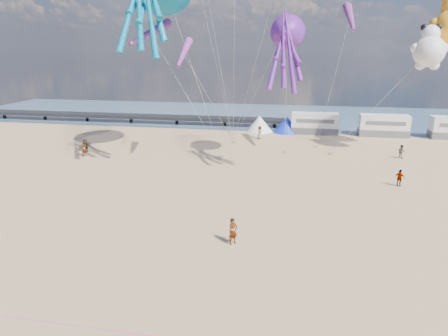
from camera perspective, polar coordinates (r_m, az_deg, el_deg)
The scene contains 23 objects.
ground at distance 22.35m, azimuth -0.05°, elevation -15.48°, with size 120.00×120.00×0.00m, color tan.
water at distance 74.63m, azimuth 7.72°, elevation 7.41°, with size 120.00×120.00×0.00m, color #3D5976.
pier at distance 70.89m, azimuth -16.17°, elevation 7.22°, with size 60.00×3.00×0.50m, color black.
motorhome_0 at distance 59.56m, azimuth 12.81°, elevation 6.24°, with size 6.60×2.50×3.00m, color silver.
motorhome_1 at distance 60.72m, azimuth 21.83°, elevation 5.66°, with size 6.60×2.50×3.00m, color silver.
tent_white at distance 59.81m, azimuth 5.08°, elevation 6.34°, with size 4.00×4.00×2.40m, color white.
tent_blue at distance 59.58m, azimuth 8.93°, elevation 6.17°, with size 4.00×4.00×2.40m, color #1933CC.
standing_person at distance 25.42m, azimuth 1.30°, elevation -9.03°, with size 0.63×0.41×1.73m, color tan.
beachgoer_0 at distance 54.98m, azimuth 5.11°, elevation 5.08°, with size 0.64×0.42×1.76m, color #7F6659.
beachgoer_1 at distance 49.19m, azimuth 23.98°, elevation 2.16°, with size 0.75×0.49×1.53m, color #7F6659.
beachgoer_3 at distance 39.01m, azimuth 23.80°, elevation -1.32°, with size 1.01×0.58×1.56m, color #7F6659.
beachgoer_4 at distance 50.55m, azimuth -19.17°, elevation 3.04°, with size 0.89×0.37×1.52m, color #7F6659.
beachgoer_5 at distance 48.46m, azimuth -19.35°, elevation 2.54°, with size 1.52×0.48×1.64m, color #7F6659.
sandbag_a at distance 45.41m, azimuth -0.26°, elevation 1.66°, with size 0.50×0.35×0.22m, color gray.
sandbag_b at distance 47.79m, azimuth 8.67°, elevation 2.24°, with size 0.50×0.35×0.22m, color gray.
sandbag_c at distance 48.18m, azimuth 14.93°, elevation 1.97°, with size 0.50×0.35×0.22m, color gray.
sandbag_d at distance 51.54m, azimuth 13.06°, elevation 3.05°, with size 0.50×0.35×0.22m, color gray.
sandbag_e at distance 52.33m, azimuth 1.33°, elevation 3.69°, with size 0.50×0.35×0.22m, color gray.
kite_octopus_purple at distance 41.88m, azimuth 9.08°, elevation 18.60°, with size 3.57×8.33×9.52m, color #601E8E, non-canonical shape.
kite_panda at distance 48.35m, azimuth 27.25°, elevation 14.57°, with size 3.89×3.66×5.49m, color white, non-canonical shape.
windsock_left at distance 45.98m, azimuth -10.54°, elevation 18.43°, with size 1.10×6.73×6.73m, color red, non-canonical shape.
windsock_mid at distance 45.85m, azimuth 17.59°, elevation 19.81°, with size 1.00×6.14×6.14m, color red, non-canonical shape.
windsock_right at distance 41.75m, azimuth -5.79°, elevation 16.01°, with size 0.90×5.13×5.13m, color red, non-canonical shape.
Camera 1 is at (3.45, -18.59, 11.91)m, focal length 32.00 mm.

